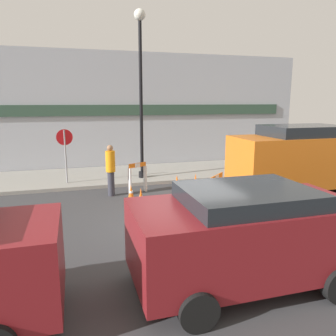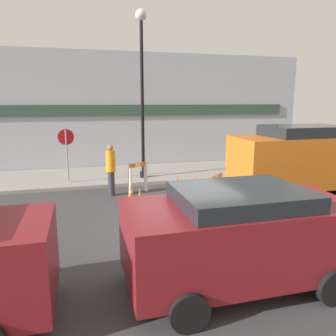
{
  "view_description": "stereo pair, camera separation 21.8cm",
  "coord_description": "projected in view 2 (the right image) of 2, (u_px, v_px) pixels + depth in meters",
  "views": [
    {
      "loc": [
        -2.59,
        -7.57,
        3.2
      ],
      "look_at": [
        0.43,
        2.81,
        1.0
      ],
      "focal_mm": 35.0,
      "sensor_mm": 36.0,
      "label": 1
    },
    {
      "loc": [
        -2.38,
        -7.63,
        3.2
      ],
      "look_at": [
        0.43,
        2.81,
        1.0
      ],
      "focal_mm": 35.0,
      "sensor_mm": 36.0,
      "label": 2
    }
  ],
  "objects": [
    {
      "name": "barricade_1",
      "position": [
        138.0,
        177.0,
        11.61
      ],
      "size": [
        0.72,
        0.42,
        1.08
      ],
      "rotation": [
        0.0,
        0.0,
        9.86
      ],
      "color": "white",
      "rests_on": "ground_plane"
    },
    {
      "name": "barricade_0",
      "position": [
        216.0,
        191.0,
        9.8
      ],
      "size": [
        0.74,
        0.72,
        1.06
      ],
      "rotation": [
        0.0,
        0.0,
        7.05
      ],
      "color": "white",
      "rests_on": "ground_plane"
    },
    {
      "name": "parked_car_1",
      "position": [
        239.0,
        232.0,
        5.63
      ],
      "size": [
        3.91,
        2.02,
        1.77
      ],
      "color": "maroon",
      "rests_on": "ground_plane"
    },
    {
      "name": "traffic_cone_2",
      "position": [
        177.0,
        183.0,
        11.85
      ],
      "size": [
        0.3,
        0.3,
        0.6
      ],
      "color": "black",
      "rests_on": "ground_plane"
    },
    {
      "name": "work_van",
      "position": [
        303.0,
        157.0,
        11.45
      ],
      "size": [
        4.99,
        2.14,
        2.39
      ],
      "color": "#D16619",
      "rests_on": "ground_plane"
    },
    {
      "name": "traffic_cone_3",
      "position": [
        176.0,
        205.0,
        9.36
      ],
      "size": [
        0.3,
        0.3,
        0.61
      ],
      "color": "black",
      "rests_on": "ground_plane"
    },
    {
      "name": "sidewalk_slab",
      "position": [
        138.0,
        174.0,
        14.44
      ],
      "size": [
        18.0,
        3.67,
        0.13
      ],
      "color": "gray",
      "rests_on": "ground_plane"
    },
    {
      "name": "traffic_cone_0",
      "position": [
        131.0,
        193.0,
        10.6
      ],
      "size": [
        0.3,
        0.3,
        0.59
      ],
      "color": "black",
      "rests_on": "ground_plane"
    },
    {
      "name": "streetlamp_post",
      "position": [
        142.0,
        75.0,
        12.71
      ],
      "size": [
        0.44,
        0.44,
        6.48
      ],
      "color": "black",
      "rests_on": "sidewalk_slab"
    },
    {
      "name": "person_worker",
      "position": [
        111.0,
        168.0,
        11.18
      ],
      "size": [
        0.44,
        0.44,
        1.77
      ],
      "rotation": [
        0.0,
        0.0,
        -0.56
      ],
      "color": "#33333D",
      "rests_on": "ground_plane"
    },
    {
      "name": "stop_sign",
      "position": [
        66.0,
        147.0,
        12.39
      ],
      "size": [
        0.6,
        0.08,
        2.06
      ],
      "rotation": [
        0.0,
        0.0,
        3.25
      ],
      "color": "gray",
      "rests_on": "sidewalk_slab"
    },
    {
      "name": "storefront_facade",
      "position": [
        130.0,
        111.0,
        15.72
      ],
      "size": [
        18.0,
        0.22,
        5.5
      ],
      "color": "#A3A8B2",
      "rests_on": "ground_plane"
    },
    {
      "name": "traffic_cone_1",
      "position": [
        140.0,
        200.0,
        9.66
      ],
      "size": [
        0.3,
        0.3,
        0.72
      ],
      "color": "black",
      "rests_on": "ground_plane"
    },
    {
      "name": "traffic_cone_4",
      "position": [
        196.0,
        184.0,
        11.57
      ],
      "size": [
        0.3,
        0.3,
        0.72
      ],
      "color": "black",
      "rests_on": "ground_plane"
    },
    {
      "name": "traffic_cone_5",
      "position": [
        209.0,
        189.0,
        11.12
      ],
      "size": [
        0.3,
        0.3,
        0.55
      ],
      "color": "black",
      "rests_on": "ground_plane"
    },
    {
      "name": "ground_plane",
      "position": [
        180.0,
        228.0,
        8.46
      ],
      "size": [
        60.0,
        60.0,
        0.0
      ],
      "primitive_type": "plane",
      "color": "#38383A"
    }
  ]
}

